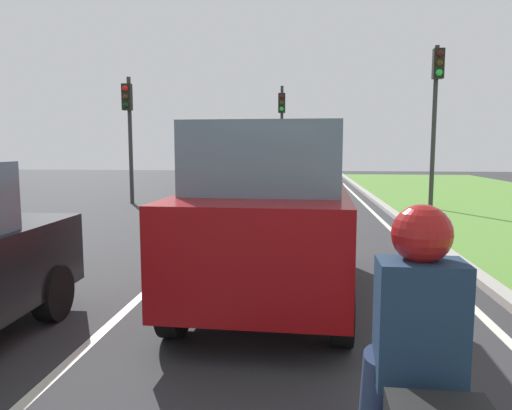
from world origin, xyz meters
name	(u,v)px	position (x,y,z in m)	size (l,w,h in m)	color
ground_plane	(242,232)	(0.00, 14.00, 0.00)	(60.00, 60.00, 0.00)	#2D2D30
lane_line_center	(213,231)	(-0.70, 14.00, 0.00)	(0.12, 32.00, 0.01)	silver
lane_line_right_edge	(396,234)	(3.60, 14.00, 0.00)	(0.12, 32.00, 0.01)	silver
curb_right	(418,232)	(4.10, 14.00, 0.06)	(0.24, 48.00, 0.12)	#9E9B93
car_suv_ahead	(272,211)	(1.05, 9.02, 1.17)	(2.11, 4.57, 2.28)	maroon
rider_person	(418,319)	(2.02, 5.00, 1.19)	(0.51, 0.41, 1.16)	#192D47
traffic_light_near_right	(436,98)	(5.50, 18.41, 3.51)	(0.32, 0.50, 5.11)	#2D2D2D
traffic_light_overhead_left	(129,118)	(-4.66, 19.31, 3.00)	(0.32, 0.50, 4.43)	#2D2D2D
traffic_light_far_median	(282,121)	(0.39, 25.61, 3.22)	(0.32, 0.50, 4.84)	#2D2D2D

